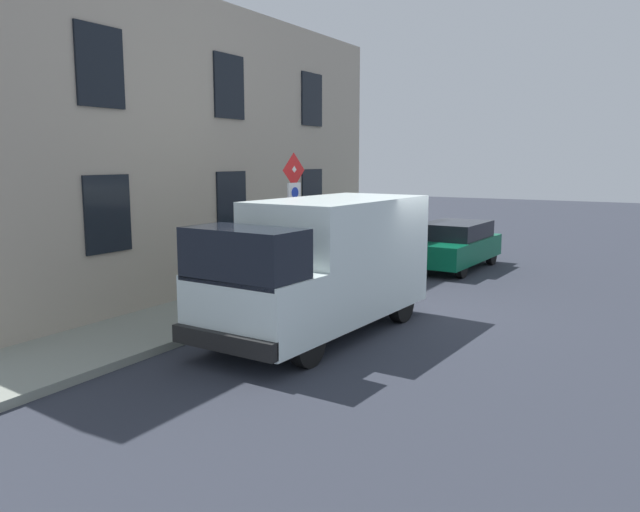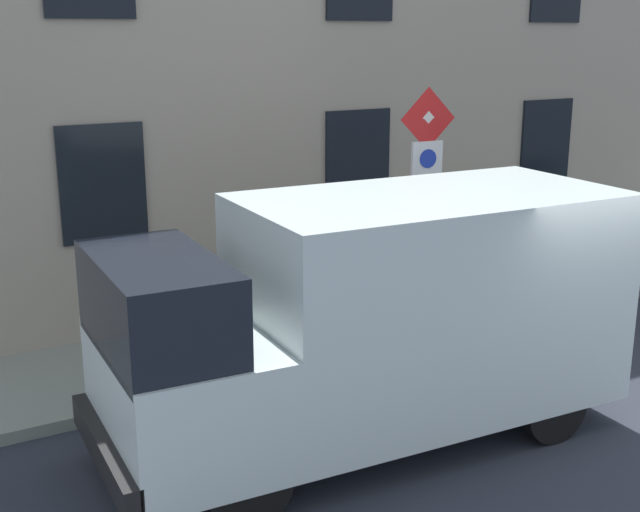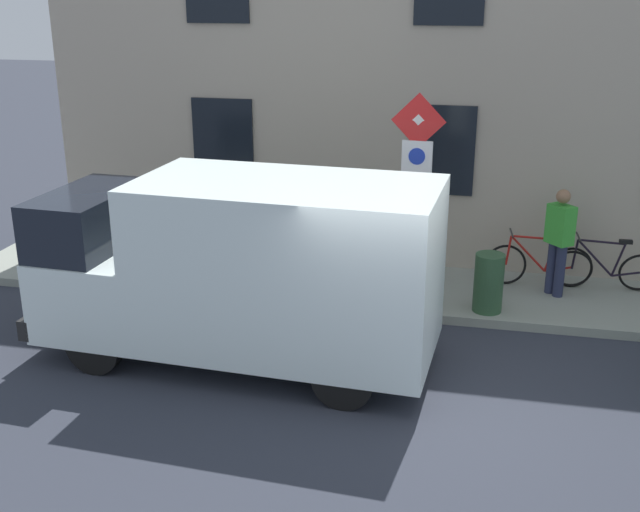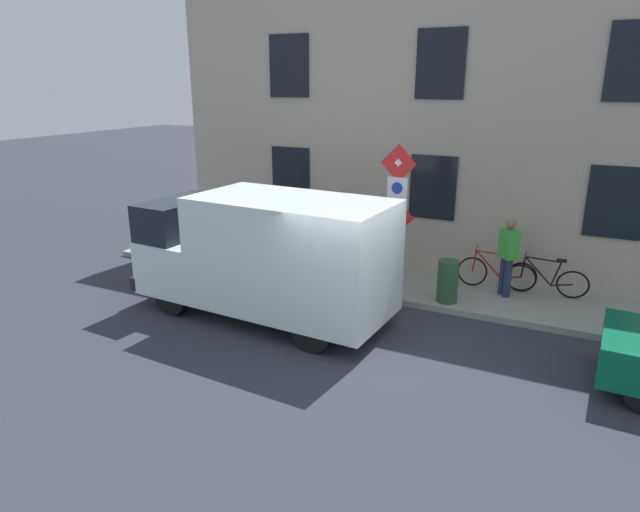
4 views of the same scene
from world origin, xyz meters
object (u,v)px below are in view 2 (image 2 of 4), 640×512
Objects in this scene: delivery_van at (377,314)px; litter_bin at (480,286)px; sign_post_stacked at (425,184)px; bicycle_black at (513,254)px; bicycle_red at (464,263)px; pedestrian at (494,231)px.

delivery_van reaches higher than litter_bin.
sign_post_stacked is at bearing -133.42° from delivery_van.
bicycle_black is (3.33, -4.98, -0.82)m from delivery_van.
litter_bin is at bearing -143.70° from delivery_van.
pedestrian is at bearing 118.62° from bicycle_red.
delivery_van reaches higher than bicycle_black.
delivery_van is 3.17× the size of bicycle_red.
bicycle_black is (1.42, -2.96, -1.65)m from sign_post_stacked.
sign_post_stacked is 3.67m from bicycle_black.
delivery_van is 5.13m from pedestrian.
bicycle_black is at bearing 175.14° from bicycle_red.
bicycle_red is 1.50m from litter_bin.
bicycle_red is at bearing 83.28° from pedestrian.
sign_post_stacked reaches higher than pedestrian.
sign_post_stacked reaches higher than bicycle_black.
litter_bin is at bearing -178.93° from pedestrian.
litter_bin is (-0.90, 1.03, -0.48)m from pedestrian.
pedestrian is 1.91× the size of litter_bin.
sign_post_stacked reaches higher than bicycle_red.
delivery_van is 6.04m from bicycle_black.
pedestrian is at bearing 22.40° from bicycle_black.
bicycle_black is 1.00× the size of pedestrian.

